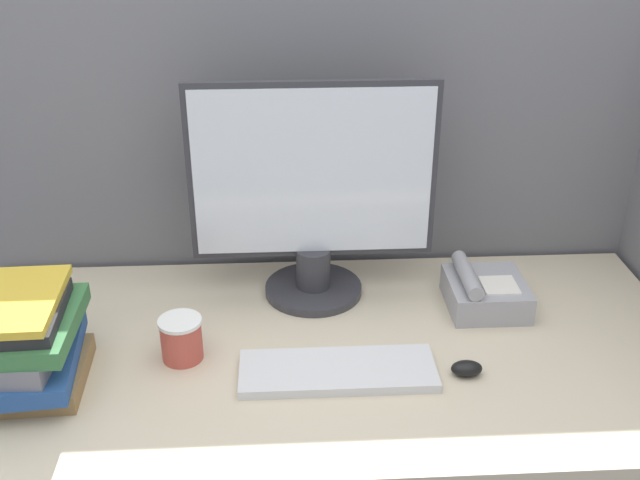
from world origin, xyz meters
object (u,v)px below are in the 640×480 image
(mouse, at_px, (467,368))
(desk_telephone, at_px, (484,292))
(keyboard, at_px, (338,371))
(coffee_cup, at_px, (181,339))
(monitor, at_px, (313,200))
(book_stack, at_px, (19,342))

(mouse, relative_size, desk_telephone, 0.35)
(keyboard, relative_size, mouse, 6.23)
(coffee_cup, height_order, desk_telephone, desk_telephone)
(keyboard, xyz_separation_m, mouse, (0.27, -0.01, 0.01))
(mouse, bearing_deg, coffee_cup, 171.06)
(mouse, bearing_deg, monitor, 130.46)
(keyboard, bearing_deg, book_stack, 179.23)
(monitor, height_order, coffee_cup, monitor)
(monitor, height_order, keyboard, monitor)
(keyboard, distance_m, coffee_cup, 0.34)
(coffee_cup, bearing_deg, book_stack, -167.10)
(coffee_cup, bearing_deg, monitor, 41.55)
(coffee_cup, distance_m, book_stack, 0.32)
(keyboard, xyz_separation_m, desk_telephone, (0.37, 0.25, 0.03))
(mouse, xyz_separation_m, book_stack, (-0.90, 0.02, 0.08))
(coffee_cup, height_order, book_stack, book_stack)
(mouse, relative_size, book_stack, 0.21)
(monitor, bearing_deg, desk_telephone, -12.38)
(keyboard, relative_size, desk_telephone, 2.16)
(monitor, bearing_deg, coffee_cup, -138.45)
(mouse, distance_m, coffee_cup, 0.60)
(monitor, relative_size, coffee_cup, 5.99)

